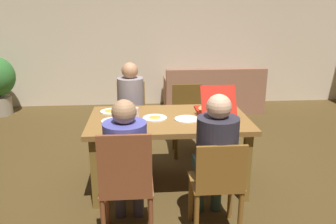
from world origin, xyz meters
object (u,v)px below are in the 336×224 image
(drinking_glass_0, at_px, (135,115))
(couch, at_px, (213,95))
(dining_table, at_px, (169,126))
(plate_3, at_px, (155,118))
(chair_1, at_px, (217,184))
(chair_3, at_px, (188,116))
(pizza_box_0, at_px, (214,108))
(person_0, at_px, (126,156))
(person_1, at_px, (215,151))
(chair_0, at_px, (126,183))
(person_2, at_px, (131,103))
(plate_0, at_px, (113,121))
(drinking_glass_1, at_px, (229,124))
(plate_1, at_px, (111,111))
(plate_2, at_px, (187,119))
(chair_2, at_px, (132,117))

(drinking_glass_0, relative_size, couch, 0.08)
(dining_table, xyz_separation_m, plate_3, (-0.14, -0.01, 0.10))
(chair_1, bearing_deg, couch, 78.67)
(dining_table, xyz_separation_m, chair_3, (0.32, 0.88, -0.19))
(pizza_box_0, relative_size, drinking_glass_0, 3.74)
(person_0, height_order, person_1, person_1)
(chair_0, height_order, pizza_box_0, pizza_box_0)
(couch, bearing_deg, chair_3, -111.45)
(dining_table, relative_size, chair_1, 1.90)
(chair_1, bearing_deg, person_2, 113.70)
(chair_0, height_order, chair_3, chair_0)
(plate_0, xyz_separation_m, couch, (1.62, 2.82, -0.48))
(drinking_glass_1, bearing_deg, plate_1, 150.16)
(chair_3, xyz_separation_m, plate_1, (-0.94, -0.63, 0.28))
(pizza_box_0, xyz_separation_m, plate_2, (-0.32, -0.21, -0.04))
(person_0, distance_m, plate_3, 0.82)
(plate_3, bearing_deg, chair_3, 62.41)
(chair_1, height_order, pizza_box_0, pizza_box_0)
(chair_0, height_order, person_2, person_2)
(chair_0, bearing_deg, couch, 68.20)
(person_2, relative_size, couch, 0.68)
(chair_2, xyz_separation_m, plate_1, (-0.20, -0.66, 0.29))
(person_2, height_order, drinking_glass_1, person_2)
(chair_0, relative_size, pizza_box_0, 1.81)
(chair_0, height_order, plate_2, chair_0)
(dining_table, distance_m, person_2, 0.88)
(dining_table, xyz_separation_m, drinking_glass_1, (0.53, -0.40, 0.15))
(person_0, bearing_deg, pizza_box_0, 45.16)
(dining_table, bearing_deg, chair_1, -70.20)
(person_2, relative_size, plate_0, 5.30)
(drinking_glass_0, bearing_deg, plate_0, 174.56)
(plate_3, bearing_deg, chair_1, -62.15)
(plate_3, relative_size, drinking_glass_0, 1.72)
(person_1, xyz_separation_m, drinking_glass_0, (-0.67, 0.68, 0.12))
(chair_0, bearing_deg, plate_2, 55.12)
(person_0, distance_m, plate_0, 0.73)
(couch, bearing_deg, pizza_box_0, -101.99)
(pizza_box_0, distance_m, drinking_glass_1, 0.53)
(person_2, bearing_deg, person_1, -64.61)
(chair_0, relative_size, person_1, 0.80)
(chair_1, distance_m, pizza_box_0, 1.10)
(plate_3, xyz_separation_m, drinking_glass_0, (-0.20, -0.09, 0.06))
(pizza_box_0, xyz_separation_m, plate_3, (-0.64, -0.14, -0.04))
(chair_2, height_order, pizza_box_0, pizza_box_0)
(chair_1, xyz_separation_m, couch, (0.73, 3.64, -0.19))
(chair_1, relative_size, pizza_box_0, 1.60)
(pizza_box_0, bearing_deg, person_0, -134.84)
(dining_table, relative_size, plate_0, 7.13)
(person_2, distance_m, couch, 2.48)
(chair_3, xyz_separation_m, drinking_glass_0, (-0.67, -0.98, 0.35))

